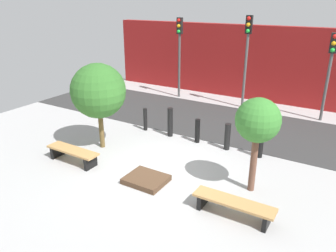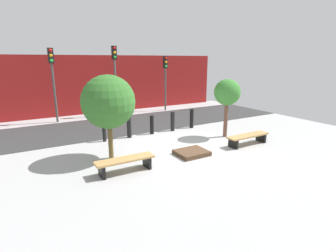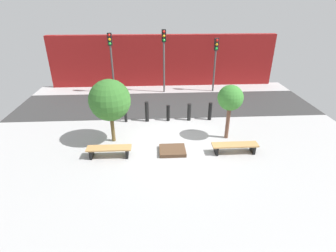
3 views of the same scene
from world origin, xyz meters
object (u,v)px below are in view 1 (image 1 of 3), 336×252
tree_behind_right_bench (258,122)px  bench_right (234,205)px  traffic_light_mid_east (331,62)px  traffic_light_mid_west (247,46)px  tree_behind_left_bench (98,91)px  bollard_right (227,137)px  bollard_far_right (260,143)px  bollard_center (197,131)px  traffic_light_west (179,44)px  planter_bed (146,179)px  bollard_left (170,122)px  bollard_far_left (145,119)px  bench_left (73,153)px

tree_behind_right_bench → bench_right: bearing=-90.0°
tree_behind_right_bench → traffic_light_mid_east: size_ratio=0.72×
tree_behind_right_bench → traffic_light_mid_west: bearing=111.2°
bench_right → tree_behind_left_bench: 5.72m
bollard_right → traffic_light_mid_west: bearing=103.3°
bollard_far_right → traffic_light_mid_west: size_ratio=0.23×
tree_behind_right_bench → traffic_light_mid_west: size_ratio=0.62×
bollard_center → traffic_light_west: (-3.46, 4.77, 2.29)m
planter_bed → bollard_center: size_ratio=1.28×
bollard_left → bollard_far_right: (3.39, 0.00, -0.07)m
tree_behind_left_bench → traffic_light_mid_west: size_ratio=0.70×
bench_right → traffic_light_mid_west: traffic_light_mid_west is taller
traffic_light_mid_east → traffic_light_mid_west: bearing=180.0°
tree_behind_right_bench → traffic_light_west: 9.19m
traffic_light_mid_west → traffic_light_mid_east: traffic_light_mid_west is taller
traffic_light_mid_west → traffic_light_mid_east: size_ratio=1.16×
planter_bed → bollard_far_left: size_ratio=1.26×
bollard_right → bench_right: bearing=-66.0°
planter_bed → traffic_light_mid_east: 9.02m
bench_left → traffic_light_west: traffic_light_west is taller
planter_bed → bollard_left: (-1.13, 3.20, 0.47)m
bollard_far_left → bollard_right: (3.39, 0.00, 0.02)m
tree_behind_left_bench → bollard_far_right: (4.91, 2.06, -1.52)m
tree_behind_left_bench → bench_left: bearing=-90.0°
bollard_far_left → bollard_right: bollard_right is taller
bollard_far_left → bollard_right: 3.39m
bollard_far_right → bollard_center: bearing=180.0°
bollard_right → traffic_light_mid_west: 5.45m
bench_right → traffic_light_west: 10.48m
bench_right → planter_bed: (-2.65, 0.20, -0.23)m
planter_bed → tree_behind_right_bench: size_ratio=0.44×
planter_bed → tree_behind_right_bench: bearing=23.5°
traffic_light_west → bench_right: bearing=-53.2°
bollard_left → bollard_center: (1.13, 0.00, -0.11)m
traffic_light_west → bollard_far_left: bearing=-75.9°
bollard_far_right → traffic_light_mid_east: traffic_light_mid_east is taller
tree_behind_left_bench → traffic_light_mid_west: 7.37m
planter_bed → bollard_right: bearing=70.6°
bench_left → bollard_left: bollard_left is taller
bench_right → planter_bed: bench_right is taller
bench_left → bench_right: 5.29m
tree_behind_left_bench → bollard_left: tree_behind_left_bench is taller
tree_behind_left_bench → traffic_light_west: bearing=96.8°
bollard_center → traffic_light_mid_east: (3.46, 4.77, 2.05)m
planter_bed → bollard_far_left: bollard_far_left is taller
bollard_center → bollard_far_right: 2.26m
traffic_light_mid_east → bench_right: bearing=-95.7°
bollard_far_left → tree_behind_left_bench: bearing=-100.7°
bollard_left → traffic_light_mid_east: size_ratio=0.30×
bench_left → bollard_far_right: size_ratio=1.90×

